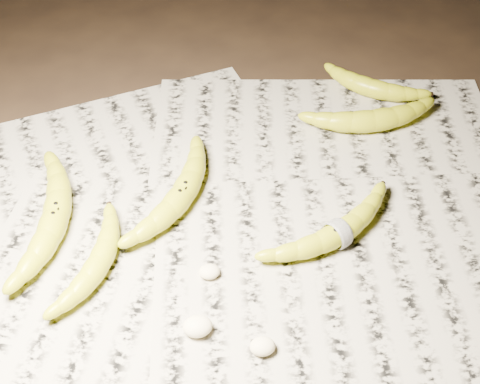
{
  "coord_description": "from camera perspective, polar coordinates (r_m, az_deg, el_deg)",
  "views": [
    {
      "loc": [
        -0.08,
        -0.6,
        0.71
      ],
      "look_at": [
        0.0,
        0.03,
        0.05
      ],
      "focal_mm": 50.0,
      "sensor_mm": 36.0,
      "label": 1
    }
  ],
  "objects": [
    {
      "name": "banana_upper_a",
      "position": [
        1.09,
        11.27,
        6.14
      ],
      "size": [
        0.19,
        0.07,
        0.04
      ],
      "primitive_type": null,
      "rotation": [
        0.0,
        0.0,
        0.05
      ],
      "color": "gold",
      "rests_on": "newspaper_patch"
    },
    {
      "name": "flesh_chunk_b",
      "position": [
        0.81,
        1.94,
        -12.88
      ],
      "size": [
        0.03,
        0.03,
        0.02
      ],
      "primitive_type": "ellipsoid",
      "color": "#F2E8BB",
      "rests_on": "newspaper_patch"
    },
    {
      "name": "banana_center",
      "position": [
        0.95,
        -4.99,
        -0.06
      ],
      "size": [
        0.15,
        0.2,
        0.04
      ],
      "primitive_type": null,
      "rotation": [
        0.0,
        0.0,
        1.04
      ],
      "color": "gold",
      "rests_on": "newspaper_patch"
    },
    {
      "name": "banana_taped",
      "position": [
        0.91,
        8.39,
        -3.38
      ],
      "size": [
        0.2,
        0.14,
        0.03
      ],
      "primitive_type": null,
      "rotation": [
        0.0,
        0.0,
        0.5
      ],
      "color": "gold",
      "rests_on": "newspaper_patch"
    },
    {
      "name": "banana_upper_b",
      "position": [
        1.16,
        11.14,
        8.87
      ],
      "size": [
        0.16,
        0.13,
        0.03
      ],
      "primitive_type": null,
      "rotation": [
        0.0,
        0.0,
        -0.59
      ],
      "color": "gold",
      "rests_on": "newspaper_patch"
    },
    {
      "name": "flesh_chunk_c",
      "position": [
        0.87,
        -2.65,
        -6.64
      ],
      "size": [
        0.03,
        0.02,
        0.02
      ],
      "primitive_type": "ellipsoid",
      "color": "#F2E8BB",
      "rests_on": "newspaper_patch"
    },
    {
      "name": "banana_left_a",
      "position": [
        0.95,
        -15.53,
        -1.93
      ],
      "size": [
        0.09,
        0.23,
        0.04
      ],
      "primitive_type": null,
      "rotation": [
        0.0,
        0.0,
        1.43
      ],
      "color": "gold",
      "rests_on": "newspaper_patch"
    },
    {
      "name": "newspaper_patch",
      "position": [
        0.93,
        -1.25,
        -2.92
      ],
      "size": [
        0.9,
        0.7,
        0.01
      ],
      "primitive_type": "cube",
      "color": "#A7A18F",
      "rests_on": "ground"
    },
    {
      "name": "ground",
      "position": [
        0.93,
        -0.02,
        -3.36
      ],
      "size": [
        3.0,
        3.0,
        0.0
      ],
      "primitive_type": "plane",
      "color": "black",
      "rests_on": "ground"
    },
    {
      "name": "measuring_tape",
      "position": [
        0.91,
        8.39,
        -3.38
      ],
      "size": [
        0.02,
        0.04,
        0.04
      ],
      "primitive_type": "torus",
      "rotation": [
        0.0,
        1.57,
        0.5
      ],
      "color": "white",
      "rests_on": "newspaper_patch"
    },
    {
      "name": "flesh_chunk_a",
      "position": [
        0.82,
        -3.66,
        -11.22
      ],
      "size": [
        0.04,
        0.03,
        0.02
      ],
      "primitive_type": "ellipsoid",
      "color": "#F2E8BB",
      "rests_on": "newspaper_patch"
    },
    {
      "name": "banana_left_b",
      "position": [
        0.89,
        -11.97,
        -5.75
      ],
      "size": [
        0.11,
        0.17,
        0.03
      ],
      "primitive_type": null,
      "rotation": [
        0.0,
        0.0,
        1.16
      ],
      "color": "gold",
      "rests_on": "newspaper_patch"
    }
  ]
}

